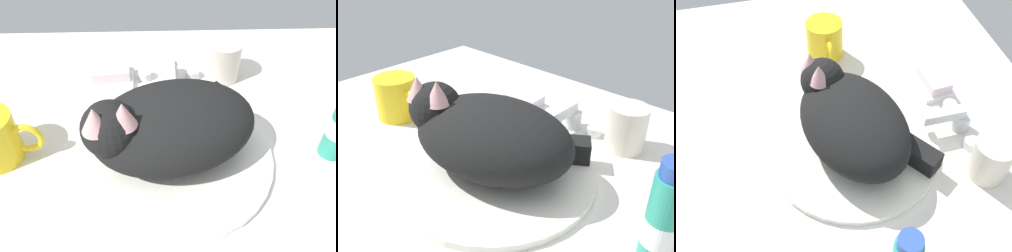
% 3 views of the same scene
% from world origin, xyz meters
% --- Properties ---
extents(ground_plane, '(1.10, 0.83, 0.03)m').
position_xyz_m(ground_plane, '(0.00, 0.00, -0.01)').
color(ground_plane, silver).
extents(sink_basin, '(0.32, 0.32, 0.01)m').
position_xyz_m(sink_basin, '(0.00, 0.00, 0.01)').
color(sink_basin, white).
rests_on(sink_basin, ground_plane).
extents(faucet, '(0.13, 0.10, 0.06)m').
position_xyz_m(faucet, '(0.00, 0.20, 0.02)').
color(faucet, silver).
rests_on(faucet, ground_plane).
extents(cat, '(0.29, 0.25, 0.14)m').
position_xyz_m(cat, '(-0.01, -0.00, 0.07)').
color(cat, black).
rests_on(cat, sink_basin).
extents(coffee_mug, '(0.12, 0.08, 0.08)m').
position_xyz_m(coffee_mug, '(-0.28, 0.01, 0.04)').
color(coffee_mug, yellow).
rests_on(coffee_mug, ground_plane).
extents(rinse_cup, '(0.07, 0.07, 0.08)m').
position_xyz_m(rinse_cup, '(0.11, 0.22, 0.04)').
color(rinse_cup, silver).
rests_on(rinse_cup, ground_plane).
extents(soap_dish, '(0.09, 0.06, 0.01)m').
position_xyz_m(soap_dish, '(-0.12, 0.21, 0.01)').
color(soap_dish, white).
rests_on(soap_dish, ground_plane).
extents(soap_bar, '(0.08, 0.05, 0.02)m').
position_xyz_m(soap_bar, '(-0.12, 0.21, 0.02)').
color(soap_bar, silver).
rests_on(soap_bar, soap_dish).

